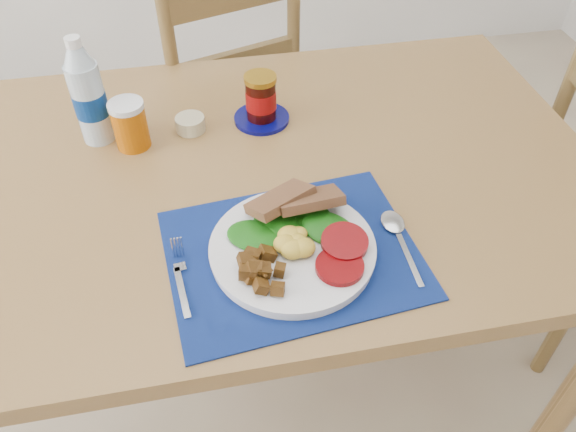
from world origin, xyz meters
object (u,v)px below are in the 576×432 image
object	(u,v)px
breakfast_plate	(290,247)
water_bottle	(89,97)
chair_far	(223,86)
juice_glass	(130,126)
jam_on_saucer	(261,101)

from	to	relation	value
breakfast_plate	water_bottle	xyz separation A→B (m)	(-0.33, 0.41, 0.08)
chair_far	breakfast_plate	xyz separation A→B (m)	(0.03, -0.87, 0.20)
breakfast_plate	juice_glass	distance (m)	0.45
chair_far	breakfast_plate	world-z (taller)	chair_far
chair_far	juice_glass	xyz separation A→B (m)	(-0.23, -0.50, 0.23)
water_bottle	juice_glass	xyz separation A→B (m)	(0.07, -0.04, -0.05)
juice_glass	chair_far	bearing A→B (deg)	65.40
chair_far	jam_on_saucer	distance (m)	0.51
breakfast_plate	jam_on_saucer	size ratio (longest dim) A/B	2.28
breakfast_plate	water_bottle	bearing A→B (deg)	109.47
breakfast_plate	juice_glass	size ratio (longest dim) A/B	2.86
water_bottle	chair_far	bearing A→B (deg)	56.74
juice_glass	jam_on_saucer	size ratio (longest dim) A/B	0.80
chair_far	water_bottle	distance (m)	0.61
jam_on_saucer	juice_glass	bearing A→B (deg)	-171.96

